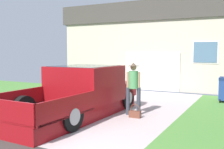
{
  "coord_description": "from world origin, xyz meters",
  "views": [
    {
      "loc": [
        4.54,
        -4.3,
        2.08
      ],
      "look_at": [
        0.47,
        3.57,
        1.32
      ],
      "focal_mm": 42.77,
      "sensor_mm": 36.0,
      "label": 1
    }
  ],
  "objects": [
    {
      "name": "person_with_hat",
      "position": [
        1.18,
        3.71,
        1.02
      ],
      "size": [
        0.46,
        0.4,
        1.73
      ],
      "rotation": [
        0.0,
        0.0,
        -2.78
      ],
      "color": "#333842",
      "rests_on": "ground"
    },
    {
      "name": "house_with_garage",
      "position": [
        -0.53,
        12.12,
        2.44
      ],
      "size": [
        10.78,
        5.74,
        4.82
      ],
      "color": "beige",
      "rests_on": "ground"
    },
    {
      "name": "pickup_truck",
      "position": [
        -0.36,
        3.0,
        0.72
      ],
      "size": [
        2.21,
        5.28,
        1.61
      ],
      "rotation": [
        0.0,
        0.0,
        -0.03
      ],
      "color": "maroon",
      "rests_on": "ground"
    },
    {
      "name": "handbag",
      "position": [
        1.38,
        3.38,
        0.13
      ],
      "size": [
        0.37,
        0.15,
        0.43
      ],
      "color": "brown",
      "rests_on": "ground"
    }
  ]
}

